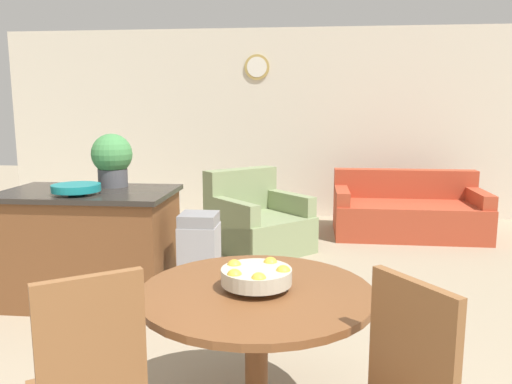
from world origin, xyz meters
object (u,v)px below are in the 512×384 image
object	(u,v)px
dining_table	(256,323)
potted_plant	(112,158)
dining_chair_near_left	(89,383)
trash_bin	(200,262)
kitchen_island	(90,246)
couch	(407,213)
armchair	(257,224)
teal_bowl	(76,188)
fruit_bowl	(256,276)

from	to	relation	value
dining_table	potted_plant	distance (m)	2.36
dining_chair_near_left	trash_bin	size ratio (longest dim) A/B	1.28
kitchen_island	potted_plant	world-z (taller)	potted_plant
couch	armchair	distance (m)	2.01
dining_chair_near_left	kitchen_island	xyz separation A→B (m)	(-0.93, 2.10, -0.06)
dining_chair_near_left	potted_plant	distance (m)	2.54
dining_table	trash_bin	world-z (taller)	trash_bin
dining_table	armchair	world-z (taller)	armchair
teal_bowl	armchair	xyz separation A→B (m)	(1.22, 1.80, -0.67)
potted_plant	dining_chair_near_left	bearing A→B (deg)	-71.06
teal_bowl	armchair	distance (m)	2.28
dining_table	couch	distance (m)	4.34
kitchen_island	couch	size ratio (longest dim) A/B	0.75
dining_table	armchair	xyz separation A→B (m)	(-0.31, 3.21, -0.27)
dining_chair_near_left	fruit_bowl	xyz separation A→B (m)	(0.60, 0.51, 0.28)
teal_bowl	potted_plant	size ratio (longest dim) A/B	0.82
armchair	trash_bin	bearing A→B (deg)	-142.00
dining_table	couch	bearing A→B (deg)	69.69
potted_plant	armchair	distance (m)	1.96
dining_chair_near_left	potted_plant	bearing A→B (deg)	74.37
teal_bowl	potted_plant	world-z (taller)	potted_plant
dining_table	teal_bowl	world-z (taller)	teal_bowl
fruit_bowl	dining_chair_near_left	bearing A→B (deg)	-139.50
kitchen_island	dining_chair_near_left	bearing A→B (deg)	-66.17
fruit_bowl	teal_bowl	xyz separation A→B (m)	(-1.53, 1.40, 0.17)
couch	trash_bin	bearing A→B (deg)	-128.12
dining_table	trash_bin	bearing A→B (deg)	111.82
armchair	potted_plant	bearing A→B (deg)	-170.67
potted_plant	trash_bin	distance (m)	1.16
fruit_bowl	kitchen_island	xyz separation A→B (m)	(-1.52, 1.59, -0.34)
trash_bin	couch	world-z (taller)	couch
fruit_bowl	trash_bin	xyz separation A→B (m)	(-0.59, 1.48, -0.42)
dining_table	fruit_bowl	size ratio (longest dim) A/B	3.34
fruit_bowl	armchair	world-z (taller)	armchair
teal_bowl	trash_bin	xyz separation A→B (m)	(0.93, 0.08, -0.58)
trash_bin	couch	xyz separation A→B (m)	(2.10, 2.59, -0.11)
dining_chair_near_left	kitchen_island	distance (m)	2.29
dining_table	dining_chair_near_left	xyz separation A→B (m)	(-0.60, -0.51, -0.04)
kitchen_island	potted_plant	xyz separation A→B (m)	(0.13, 0.23, 0.70)
dining_chair_near_left	couch	xyz separation A→B (m)	(2.10, 4.58, -0.25)
dining_table	kitchen_island	xyz separation A→B (m)	(-1.52, 1.59, -0.11)
dining_table	teal_bowl	size ratio (longest dim) A/B	3.01
teal_bowl	kitchen_island	bearing A→B (deg)	89.25
dining_chair_near_left	fruit_bowl	distance (m)	0.83
armchair	couch	bearing A→B (deg)	-17.42
trash_bin	armchair	bearing A→B (deg)	80.76
dining_table	couch	size ratio (longest dim) A/B	0.61
dining_chair_near_left	teal_bowl	size ratio (longest dim) A/B	2.69
potted_plant	teal_bowl	bearing A→B (deg)	-107.74
trash_bin	couch	bearing A→B (deg)	50.97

